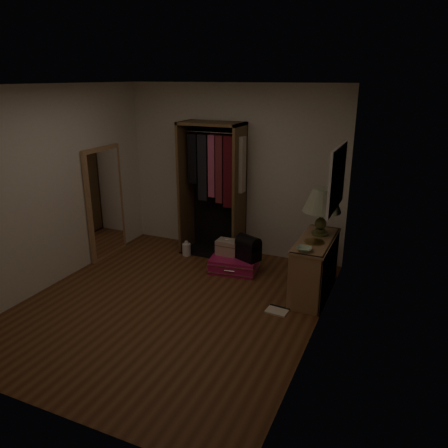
{
  "coord_description": "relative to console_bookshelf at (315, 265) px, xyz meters",
  "views": [
    {
      "loc": [
        2.54,
        -4.12,
        2.69
      ],
      "look_at": [
        0.3,
        0.95,
        0.8
      ],
      "focal_mm": 35.0,
      "sensor_mm": 36.0,
      "label": 1
    }
  ],
  "objects": [
    {
      "name": "white_jug",
      "position": [
        -2.11,
        0.43,
        -0.29
      ],
      "size": [
        0.14,
        0.14,
        0.23
      ],
      "rotation": [
        0.0,
        0.0,
        0.02
      ],
      "color": "white",
      "rests_on": "ground"
    },
    {
      "name": "brass_tray",
      "position": [
        0.0,
        -0.15,
        0.37
      ],
      "size": [
        0.31,
        0.31,
        0.01
      ],
      "rotation": [
        0.0,
        0.0,
        -0.33
      ],
      "color": "#A98A41",
      "rests_on": "console_bookshelf"
    },
    {
      "name": "floor_mirror",
      "position": [
        -3.24,
        -0.04,
        0.46
      ],
      "size": [
        0.06,
        0.8,
        1.7
      ],
      "color": "#AB7D53",
      "rests_on": "ground"
    },
    {
      "name": "black_bag",
      "position": [
        -0.99,
        0.21,
        0.0
      ],
      "size": [
        0.39,
        0.33,
        0.36
      ],
      "rotation": [
        0.0,
        0.0,
        -0.4
      ],
      "color": "black",
      "rests_on": "pink_suitcase"
    },
    {
      "name": "ground",
      "position": [
        -1.54,
        -1.04,
        -0.39
      ],
      "size": [
        4.0,
        4.0,
        0.0
      ],
      "primitive_type": "plane",
      "color": "#5A3219",
      "rests_on": "ground"
    },
    {
      "name": "table_lamp",
      "position": [
        0.0,
        0.16,
        0.8
      ],
      "size": [
        0.58,
        0.58,
        0.61
      ],
      "rotation": [
        0.0,
        0.0,
        0.21
      ],
      "color": "#474D25",
      "rests_on": "console_bookshelf"
    },
    {
      "name": "train_case",
      "position": [
        -1.33,
        0.27,
        -0.07
      ],
      "size": [
        0.32,
        0.23,
        0.23
      ],
      "rotation": [
        0.0,
        0.0,
        -0.01
      ],
      "color": "tan",
      "rests_on": "pink_suitcase"
    },
    {
      "name": "pink_suitcase",
      "position": [
        -1.2,
        0.19,
        -0.29
      ],
      "size": [
        0.74,
        0.58,
        0.21
      ],
      "rotation": [
        0.0,
        0.0,
        0.14
      ],
      "color": "#C2175A",
      "rests_on": "ground"
    },
    {
      "name": "room_walls",
      "position": [
        -1.46,
        -1.0,
        1.11
      ],
      "size": [
        3.52,
        4.02,
        2.6
      ],
      "color": "silver",
      "rests_on": "ground"
    },
    {
      "name": "console_bookshelf",
      "position": [
        0.0,
        0.0,
        0.0
      ],
      "size": [
        0.42,
        1.12,
        0.75
      ],
      "color": "#986E49",
      "rests_on": "ground"
    },
    {
      "name": "ceramic_bowl",
      "position": [
        -0.05,
        -0.47,
        0.38
      ],
      "size": [
        0.2,
        0.2,
        0.04
      ],
      "primitive_type": "imported",
      "rotation": [
        0.0,
        0.0,
        0.11
      ],
      "color": "#A9C8A7",
      "rests_on": "console_bookshelf"
    },
    {
      "name": "floor_book",
      "position": [
        -0.28,
        -0.66,
        -0.38
      ],
      "size": [
        0.27,
        0.23,
        0.02
      ],
      "rotation": [
        0.0,
        0.0,
        -0.08
      ],
      "color": "#F5EACE",
      "rests_on": "ground"
    },
    {
      "name": "open_wardrobe",
      "position": [
        -1.75,
        0.73,
        0.82
      ],
      "size": [
        1.0,
        0.5,
        2.05
      ],
      "color": "brown",
      "rests_on": "ground"
    }
  ]
}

